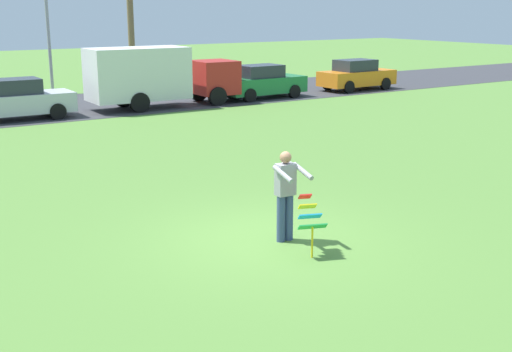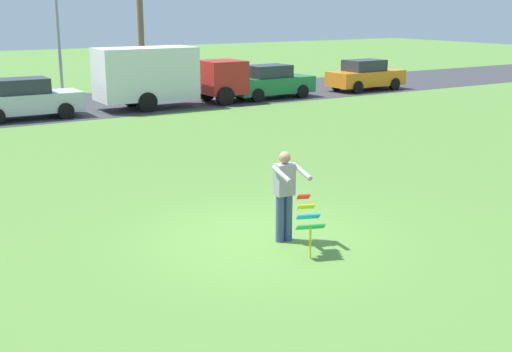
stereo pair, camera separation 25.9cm
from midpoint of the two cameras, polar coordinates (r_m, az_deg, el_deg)
ground_plane at (r=12.74m, az=0.36°, el=-5.43°), size 120.00×120.00×0.00m
road_strip at (r=30.18m, az=-20.16°, el=5.28°), size 120.00×8.00×0.01m
person_kite_flyer at (r=12.37m, az=1.98°, el=-1.43°), size 0.55×0.66×1.73m
kite_held at (r=11.79m, az=4.02°, el=-3.59°), size 0.57×0.72×1.05m
parked_car_silver at (r=27.65m, az=-20.12°, el=6.14°), size 4.22×1.88×1.60m
parked_truck_red_cab at (r=29.47m, az=-8.85°, el=8.55°), size 6.73×2.20×2.62m
parked_car_green at (r=32.19m, az=0.28°, el=8.06°), size 4.25×1.93×1.60m
parked_car_orange at (r=35.83m, az=8.42°, el=8.55°), size 4.24×1.91×1.60m
streetlight_pole at (r=35.74m, az=-17.80°, el=13.20°), size 0.24×1.65×7.00m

